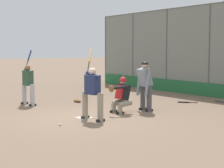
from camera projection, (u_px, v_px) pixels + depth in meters
The scene contains 9 objects.
ground_plane at pixel (84, 118), 12.01m from camera, with size 160.00×160.00×0.00m, color #7A604C.
home_plate_marker at pixel (84, 118), 12.01m from camera, with size 0.43×0.43×0.01m, color white.
batter_at_plate at pixel (92, 92), 11.56m from camera, with size 1.11×0.60×2.24m.
catcher_behind_plate at pixel (121, 94), 12.90m from camera, with size 0.67×0.80×1.25m.
umpire_home at pixel (145, 85), 13.34m from camera, with size 0.71×0.48×1.75m.
batter_on_deck at pixel (28, 83), 14.73m from camera, with size 1.05×0.60×2.16m.
spare_bat_third_base_side at pixel (185, 102), 15.39m from camera, with size 0.63×0.56×0.07m.
fielding_glove_on_dirt at pixel (78, 101), 15.55m from camera, with size 0.33×0.25×0.12m.
baseball_loose at pixel (60, 125), 10.73m from camera, with size 0.07×0.07×0.07m, color white.
Camera 1 is at (-10.17, 6.17, 2.18)m, focal length 60.00 mm.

